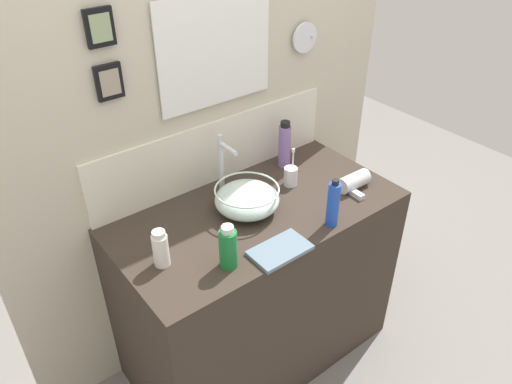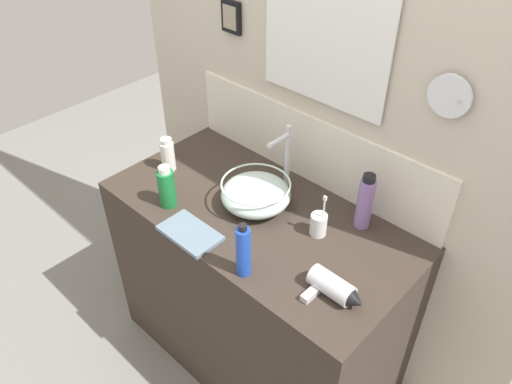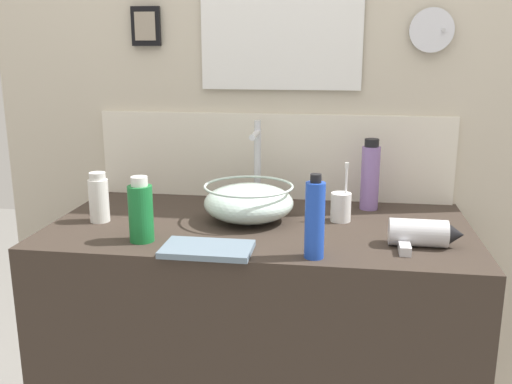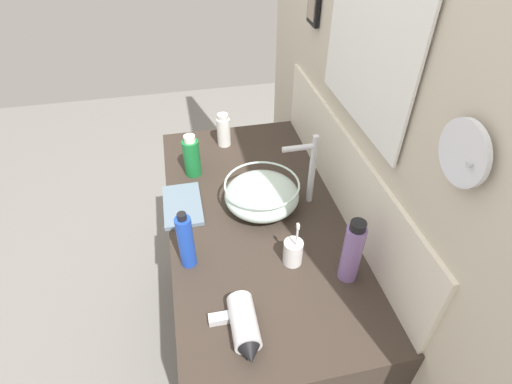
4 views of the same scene
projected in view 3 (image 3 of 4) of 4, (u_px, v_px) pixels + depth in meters
name	position (u px, v px, depth m)	size (l,w,h in m)	color
vanity_counter	(260.00, 358.00, 1.85)	(1.27, 0.65, 0.92)	#382D26
back_panel	(274.00, 91.00, 1.99)	(2.02, 0.09, 2.59)	beige
glass_bowl_sink	(249.00, 202.00, 1.76)	(0.28, 0.28, 0.11)	silver
faucet	(257.00, 158.00, 1.90)	(0.02, 0.13, 0.29)	silver
hair_drier	(423.00, 234.00, 1.54)	(0.20, 0.13, 0.07)	silver
toothbrush_cup	(341.00, 207.00, 1.76)	(0.06, 0.06, 0.18)	white
shampoo_bottle	(99.00, 198.00, 1.75)	(0.06, 0.06, 0.15)	white
soap_dispenser	(141.00, 211.00, 1.57)	(0.07, 0.07, 0.18)	#197233
lotion_bottle	(315.00, 219.00, 1.44)	(0.05, 0.05, 0.22)	blue
spray_bottle	(370.00, 176.00, 1.88)	(0.06, 0.06, 0.24)	#8C6BB2
hand_towel	(207.00, 249.00, 1.50)	(0.24, 0.14, 0.02)	slate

